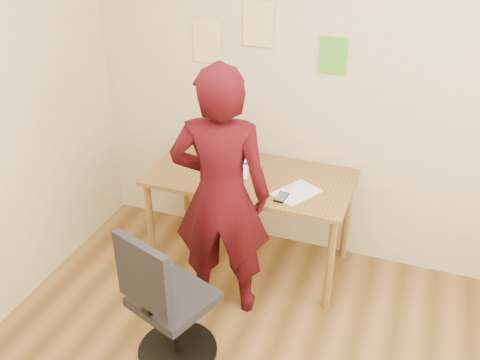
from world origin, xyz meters
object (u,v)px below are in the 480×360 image
at_px(desk, 250,186).
at_px(office_chair, 166,309).
at_px(person, 221,196).
at_px(laptop, 227,163).
at_px(phone, 281,197).

xyz_separation_m(desk, office_chair, (-0.14, -1.05, -0.26)).
relative_size(desk, person, 0.83).
distance_m(laptop, phone, 0.53).
xyz_separation_m(laptop, phone, (0.47, -0.24, -0.04)).
bearing_deg(person, phone, -151.69).
bearing_deg(desk, person, -93.11).
relative_size(laptop, office_chair, 0.40).
bearing_deg(office_chair, person, 98.85).
bearing_deg(desk, office_chair, -97.38).
distance_m(phone, office_chair, 1.01).
distance_m(desk, office_chair, 1.09).
xyz_separation_m(desk, person, (-0.03, -0.48, 0.19)).
xyz_separation_m(desk, phone, (0.28, -0.21, 0.09)).
distance_m(phone, person, 0.42).
xyz_separation_m(phone, office_chair, (-0.42, -0.84, -0.35)).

